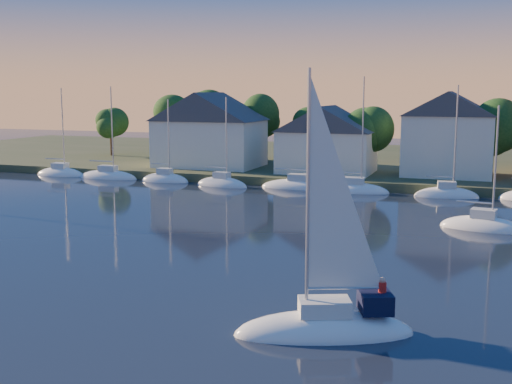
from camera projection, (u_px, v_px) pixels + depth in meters
The scene contains 9 objects.
shoreline_land at pixel (396, 166), 93.13m from camera, with size 160.00×50.00×2.00m, color #334126.
wooden_dock at pixel (368, 189), 71.78m from camera, with size 120.00×3.00×1.00m, color brown.
clubhouse_west at pixel (210, 129), 83.84m from camera, with size 13.65×9.45×9.64m.
clubhouse_centre at pixel (327, 138), 77.64m from camera, with size 11.55×8.40×8.08m.
clubhouse_east at pixel (449, 133), 74.64m from camera, with size 10.50×8.40×9.80m.
tree_line at pixel (401, 120), 80.19m from camera, with size 93.40×5.40×8.90m.
moored_fleet at pixel (401, 194), 67.63m from camera, with size 95.50×2.40×12.05m.
hero_sailboat at pixel (327, 323), 28.82m from camera, with size 8.56×5.51×12.94m.
drifting_sailboat_right at pixel (483, 228), 50.65m from camera, with size 7.02×3.35×10.86m.
Camera 1 is at (12.42, -18.98, 10.88)m, focal length 45.00 mm.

